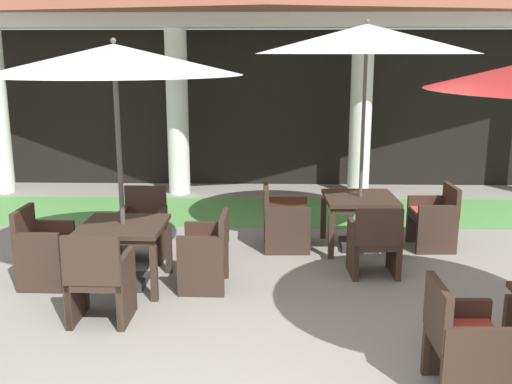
{
  "coord_description": "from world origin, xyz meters",
  "views": [
    {
      "loc": [
        0.05,
        -2.96,
        2.53
      ],
      "look_at": [
        -0.13,
        3.78,
        0.95
      ],
      "focal_mm": 41.78,
      "sensor_mm": 36.0,
      "label": 1
    }
  ],
  "objects": [
    {
      "name": "patio_chair_near_foreground_north",
      "position": [
        -1.55,
        4.14,
        0.4
      ],
      "size": [
        0.55,
        0.53,
        0.89
      ],
      "rotation": [
        0.0,
        0.0,
        -3.16
      ],
      "color": "#38281E",
      "rests_on": "ground"
    },
    {
      "name": "patio_chair_near_foreground_east",
      "position": [
        -0.65,
        3.21,
        0.41
      ],
      "size": [
        0.51,
        0.61,
        0.84
      ],
      "rotation": [
        0.0,
        0.0,
        1.55
      ],
      "color": "#38281E",
      "rests_on": "ground"
    },
    {
      "name": "patio_chair_near_foreground_west",
      "position": [
        -2.48,
        3.24,
        0.41
      ],
      "size": [
        0.52,
        0.55,
        0.88
      ],
      "rotation": [
        0.0,
        0.0,
        -1.59
      ],
      "color": "#38281E",
      "rests_on": "ground"
    },
    {
      "name": "patio_chair_mid_left_west",
      "position": [
        0.22,
        4.58,
        0.39
      ],
      "size": [
        0.61,
        0.63,
        0.83
      ],
      "rotation": [
        0.0,
        0.0,
        -1.54
      ],
      "color": "#38281E",
      "rests_on": "ground"
    },
    {
      "name": "patio_table_near_foreground",
      "position": [
        -1.56,
        3.23,
        0.61
      ],
      "size": [
        0.91,
        0.91,
        0.71
      ],
      "rotation": [
        0.0,
        0.0,
        -0.02
      ],
      "color": "#38281E",
      "rests_on": "ground"
    },
    {
      "name": "patio_chair_mid_left_east",
      "position": [
        2.2,
        4.64,
        0.41
      ],
      "size": [
        0.55,
        0.6,
        0.85
      ],
      "rotation": [
        0.0,
        0.0,
        -4.68
      ],
      "color": "#38281E",
      "rests_on": "ground"
    },
    {
      "name": "patio_chair_mid_left_south",
      "position": [
        1.25,
        3.62,
        0.39
      ],
      "size": [
        0.57,
        0.54,
        0.85
      ],
      "rotation": [
        0.0,
        0.0,
        0.03
      ],
      "color": "#38281E",
      "rests_on": "ground"
    },
    {
      "name": "lawn_strip",
      "position": [
        0.0,
        6.41,
        0.0
      ],
      "size": [
        12.84,
        1.83,
        0.01
      ],
      "primitive_type": "cube",
      "color": "#519347",
      "rests_on": "ground"
    },
    {
      "name": "patio_table_mid_left",
      "position": [
        1.21,
        4.61,
        0.61
      ],
      "size": [
        0.94,
        0.94,
        0.7
      ],
      "rotation": [
        0.0,
        0.0,
        0.03
      ],
      "color": "#38281E",
      "rests_on": "ground"
    },
    {
      "name": "patio_chair_mid_right_west",
      "position": [
        1.49,
        1.17,
        0.41
      ],
      "size": [
        0.52,
        0.57,
        0.88
      ],
      "rotation": [
        0.0,
        0.0,
        -1.56
      ],
      "color": "#38281E",
      "rests_on": "ground"
    },
    {
      "name": "patio_umbrella_near_foreground",
      "position": [
        -1.56,
        3.23,
        2.44
      ],
      "size": [
        2.64,
        2.64,
        2.68
      ],
      "color": "#2D2D2D",
      "rests_on": "ground"
    },
    {
      "name": "background_pavilion",
      "position": [
        0.0,
        7.84,
        3.22
      ],
      "size": [
        11.04,
        2.76,
        4.11
      ],
      "color": "white",
      "rests_on": "ground"
    },
    {
      "name": "patio_umbrella_mid_left",
      "position": [
        1.21,
        4.61,
        2.67
      ],
      "size": [
        2.76,
        2.76,
        2.93
      ],
      "color": "#2D2D2D",
      "rests_on": "ground"
    },
    {
      "name": "patio_chair_near_foreground_south",
      "position": [
        -1.58,
        2.31,
        0.42
      ],
      "size": [
        0.56,
        0.54,
        0.92
      ],
      "rotation": [
        0.0,
        0.0,
        -0.02
      ],
      "color": "#38281E",
      "rests_on": "ground"
    }
  ]
}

